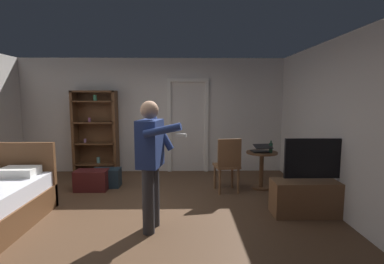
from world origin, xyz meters
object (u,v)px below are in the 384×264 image
object	(u,v)px
wooden_chair	(228,163)
suitcase_dark	(107,178)
bookshelf	(96,129)
suitcase_small	(92,180)
laptop	(261,149)
person_blue_shirt	(151,157)
tv_flatscreen	(316,193)
bottle_on_table	(271,148)
side_table	(262,164)

from	to	relation	value
wooden_chair	suitcase_dark	xyz separation A→B (m)	(-2.27, 0.37, -0.37)
bookshelf	suitcase_small	distance (m)	1.46
laptop	person_blue_shirt	xyz separation A→B (m)	(-1.83, -1.60, 0.20)
laptop	suitcase_small	size ratio (longest dim) A/B	0.62
tv_flatscreen	suitcase_small	bearing A→B (deg)	162.17
suitcase_dark	laptop	bearing A→B (deg)	-3.46
bottle_on_table	bookshelf	bearing A→B (deg)	161.29
laptop	bottle_on_table	distance (m)	0.17
tv_flatscreen	person_blue_shirt	size ratio (longest dim) A/B	0.77
tv_flatscreen	suitcase_dark	size ratio (longest dim) A/B	2.48
side_table	suitcase_dark	world-z (taller)	side_table
laptop	bottle_on_table	bearing A→B (deg)	-12.69
tv_flatscreen	laptop	bearing A→B (deg)	113.27
tv_flatscreen	wooden_chair	bearing A→B (deg)	138.81
side_table	suitcase_dark	bearing A→B (deg)	177.06
wooden_chair	tv_flatscreen	bearing A→B (deg)	-41.19
laptop	wooden_chair	size ratio (longest dim) A/B	0.37
bookshelf	laptop	bearing A→B (deg)	-18.99
tv_flatscreen	bottle_on_table	size ratio (longest dim) A/B	5.80
side_table	suitcase_dark	size ratio (longest dim) A/B	1.36
tv_flatscreen	bottle_on_table	world-z (taller)	tv_flatscreen
bookshelf	suitcase_small	xyz separation A→B (m)	(0.26, -1.18, -0.81)
tv_flatscreen	side_table	xyz separation A→B (m)	(-0.48, 1.23, 0.15)
side_table	wooden_chair	world-z (taller)	wooden_chair
tv_flatscreen	suitcase_dark	world-z (taller)	tv_flatscreen
side_table	person_blue_shirt	distance (m)	2.53
bookshelf	suitcase_dark	bearing A→B (deg)	-63.75
wooden_chair	suitcase_dark	world-z (taller)	wooden_chair
bookshelf	laptop	size ratio (longest dim) A/B	5.09
tv_flatscreen	side_table	distance (m)	1.33
bookshelf	bottle_on_table	bearing A→B (deg)	-18.71
bookshelf	laptop	distance (m)	3.60
person_blue_shirt	wooden_chair	bearing A→B (deg)	50.37
bookshelf	wooden_chair	distance (m)	3.10
bookshelf	suitcase_dark	world-z (taller)	bookshelf
laptop	bottle_on_table	xyz separation A→B (m)	(0.16, -0.04, 0.04)
side_table	laptop	xyz separation A→B (m)	(-0.02, -0.04, 0.29)
bottle_on_table	suitcase_dark	size ratio (longest dim) A/B	0.43
bottle_on_table	laptop	bearing A→B (deg)	167.31
wooden_chair	suitcase_small	world-z (taller)	wooden_chair
side_table	bottle_on_table	size ratio (longest dim) A/B	3.17
suitcase_dark	suitcase_small	world-z (taller)	suitcase_small
bottle_on_table	wooden_chair	size ratio (longest dim) A/B	0.22
laptop	suitcase_dark	size ratio (longest dim) A/B	0.71
bookshelf	tv_flatscreen	distance (m)	4.61
tv_flatscreen	suitcase_small	distance (m)	3.83
laptop	suitcase_small	bearing A→B (deg)	-179.79
person_blue_shirt	suitcase_small	size ratio (longest dim) A/B	2.86
bookshelf	person_blue_shirt	xyz separation A→B (m)	(1.57, -2.77, -0.04)
bookshelf	tv_flatscreen	world-z (taller)	bookshelf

